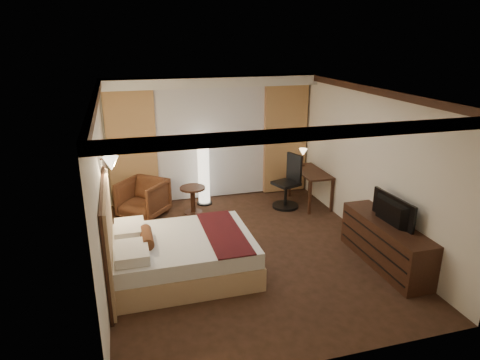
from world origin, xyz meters
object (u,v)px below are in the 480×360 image
object	(u,v)px
desk	(310,187)
office_chair	(286,182)
armchair	(143,197)
side_table	(193,200)
bed	(184,255)
television	(388,206)
dresser	(385,243)
floor_lamp	(204,170)

from	to	relation	value
desk	office_chair	world-z (taller)	office_chair
armchair	side_table	bearing A→B (deg)	32.68
bed	desk	world-z (taller)	desk
desk	television	distance (m)	2.81
armchair	television	world-z (taller)	television
side_table	dresser	size ratio (longest dim) A/B	0.30
armchair	floor_lamp	size ratio (longest dim) A/B	0.54
office_chair	television	size ratio (longest dim) A/B	1.19
armchair	television	distance (m)	4.71
bed	side_table	size ratio (longest dim) A/B	3.70
desk	television	bearing A→B (deg)	-89.58
floor_lamp	television	size ratio (longest dim) A/B	1.60
office_chair	desk	bearing A→B (deg)	-14.30
side_table	floor_lamp	bearing A→B (deg)	54.21
desk	bed	bearing A→B (deg)	-145.32
bed	armchair	bearing A→B (deg)	100.40
armchair	bed	bearing A→B (deg)	-39.78
bed	office_chair	distance (m)	3.27
dresser	television	size ratio (longest dim) A/B	1.94
floor_lamp	television	xyz separation A→B (m)	(2.23, -3.36, 0.24)
office_chair	dresser	distance (m)	2.77
armchair	dresser	xyz separation A→B (m)	(3.58, -3.03, -0.05)
side_table	television	size ratio (longest dim) A/B	0.59
dresser	bed	bearing A→B (deg)	169.14
bed	desk	xyz separation A→B (m)	(3.09, 2.13, 0.07)
bed	floor_lamp	size ratio (longest dim) A/B	1.36
floor_lamp	desk	bearing A→B (deg)	-15.80
side_table	dresser	bearing A→B (deg)	-48.31
bed	television	bearing A→B (deg)	-10.96
armchair	office_chair	world-z (taller)	office_chair
side_table	floor_lamp	distance (m)	0.75
side_table	floor_lamp	xyz separation A→B (m)	(0.33, 0.45, 0.49)
bed	dresser	size ratio (longest dim) A/B	1.12
desk	dresser	xyz separation A→B (m)	(0.05, -2.74, -0.01)
armchair	floor_lamp	bearing A→B (deg)	53.86
bed	desk	size ratio (longest dim) A/B	1.79
bed	floor_lamp	bearing A→B (deg)	72.46
side_table	desk	size ratio (longest dim) A/B	0.48
office_chair	armchair	bearing A→B (deg)	154.09
bed	side_table	world-z (taller)	bed
armchair	side_table	distance (m)	1.01
armchair	dresser	bearing A→B (deg)	-0.44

